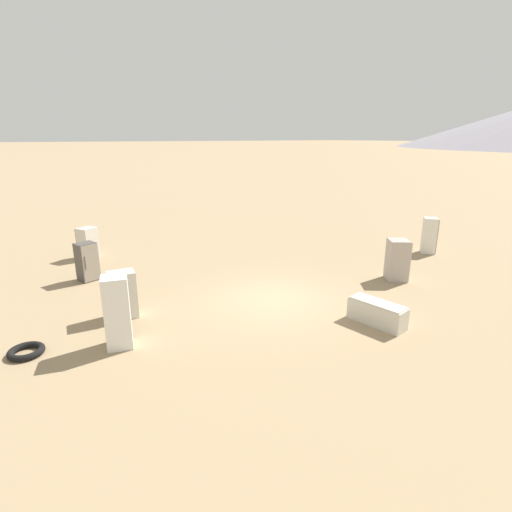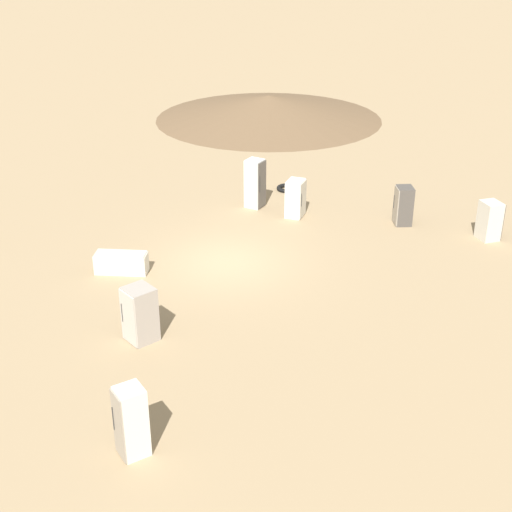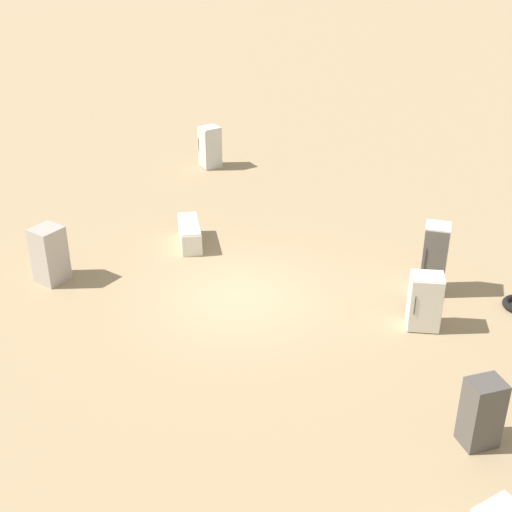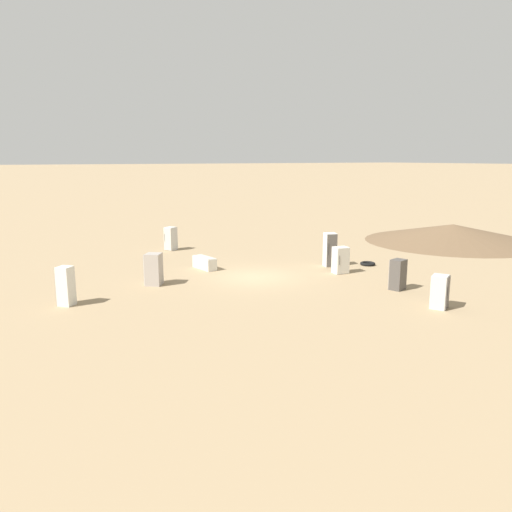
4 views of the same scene
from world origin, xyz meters
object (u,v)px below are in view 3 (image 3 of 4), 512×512
at_px(discarded_fridge_1, 425,302).
at_px(discarded_fridge_0, 190,234).
at_px(discarded_fridge_4, 481,412).
at_px(discarded_fridge_6, 210,147).
at_px(discarded_fridge_7, 49,254).
at_px(discarded_fridge_5, 434,259).

bearing_deg(discarded_fridge_1, discarded_fridge_0, -30.12).
relative_size(discarded_fridge_4, discarded_fridge_6, 0.93).
relative_size(discarded_fridge_0, discarded_fridge_6, 1.11).
height_order(discarded_fridge_1, discarded_fridge_7, discarded_fridge_7).
bearing_deg(discarded_fridge_1, discarded_fridge_5, -101.97).
bearing_deg(discarded_fridge_0, discarded_fridge_6, 78.19).
xyz_separation_m(discarded_fridge_1, discarded_fridge_5, (0.63, 1.74, 0.25)).
relative_size(discarded_fridge_1, discarded_fridge_6, 0.92).
xyz_separation_m(discarded_fridge_0, discarded_fridge_6, (0.41, 6.57, 0.45)).
bearing_deg(discarded_fridge_7, discarded_fridge_6, 11.37).
bearing_deg(discarded_fridge_5, discarded_fridge_6, -39.97).
xyz_separation_m(discarded_fridge_4, discarded_fridge_7, (-9.85, 6.67, 0.06)).
height_order(discarded_fridge_0, discarded_fridge_7, discarded_fridge_7).
xyz_separation_m(discarded_fridge_1, discarded_fridge_7, (-9.72, 2.58, 0.07)).
xyz_separation_m(discarded_fridge_4, discarded_fridge_5, (0.49, 5.83, 0.24)).
bearing_deg(discarded_fridge_0, discarded_fridge_5, -32.21).
height_order(discarded_fridge_4, discarded_fridge_5, discarded_fridge_5).
relative_size(discarded_fridge_1, discarded_fridge_4, 0.99).
distance_m(discarded_fridge_0, discarded_fridge_6, 6.60).
bearing_deg(discarded_fridge_5, discarded_fridge_4, 101.93).
xyz_separation_m(discarded_fridge_0, discarded_fridge_1, (6.03, -4.70, 0.38)).
relative_size(discarded_fridge_5, discarded_fridge_6, 1.23).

